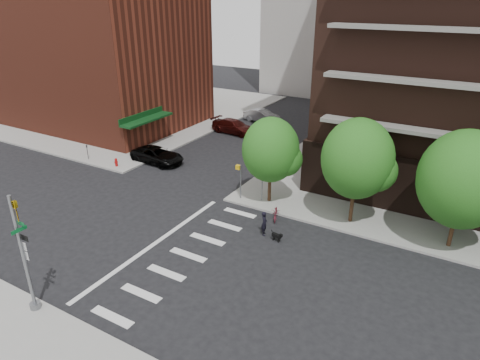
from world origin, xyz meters
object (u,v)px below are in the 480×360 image
at_px(parked_car_maroon, 234,127).
at_px(parked_car_black, 157,155).
at_px(parked_car_silver, 262,116).
at_px(traffic_signal, 26,264).
at_px(scooter, 276,213).
at_px(dog_walker, 264,223).
at_px(fire_hydrant, 116,162).

bearing_deg(parked_car_maroon, parked_car_black, 178.01).
xyz_separation_m(parked_car_maroon, parked_car_silver, (0.60, 5.45, -0.02)).
xyz_separation_m(traffic_signal, scooter, (5.97, 13.99, -2.25)).
height_order(traffic_signal, parked_car_black, traffic_signal).
relative_size(scooter, dog_walker, 1.06).
relative_size(fire_hydrant, parked_car_maroon, 0.14).
height_order(traffic_signal, dog_walker, traffic_signal).
height_order(fire_hydrant, parked_car_silver, parked_car_silver).
bearing_deg(parked_car_maroon, traffic_signal, -162.32).
distance_m(parked_car_maroon, parked_car_silver, 5.48).
height_order(parked_car_maroon, parked_car_silver, parked_car_maroon).
height_order(parked_car_black, parked_car_silver, parked_car_silver).
bearing_deg(parked_car_black, parked_car_silver, -4.00).
relative_size(fire_hydrant, dog_walker, 0.46).
bearing_deg(parked_car_black, fire_hydrant, 143.15).
height_order(parked_car_maroon, scooter, parked_car_maroon).
bearing_deg(fire_hydrant, traffic_signal, -56.74).
relative_size(parked_car_silver, scooter, 2.59).
distance_m(parked_car_black, parked_car_silver, 16.50).
bearing_deg(dog_walker, scooter, -18.06).
xyz_separation_m(fire_hydrant, dog_walker, (16.26, -3.52, 0.25)).
distance_m(scooter, dog_walker, 2.27).
height_order(parked_car_black, dog_walker, dog_walker).
relative_size(parked_car_black, dog_walker, 3.13).
distance_m(traffic_signal, scooter, 15.38).
distance_m(fire_hydrant, parked_car_silver, 19.61).
xyz_separation_m(fire_hydrant, parked_car_silver, (4.32, 19.13, 0.18)).
distance_m(traffic_signal, parked_car_silver, 34.95).
bearing_deg(dog_walker, fire_hydrant, 53.13).
bearing_deg(parked_car_maroon, dog_walker, -138.52).
bearing_deg(parked_car_silver, parked_car_maroon, 178.43).
bearing_deg(parked_car_black, scooter, -103.44).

